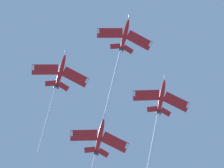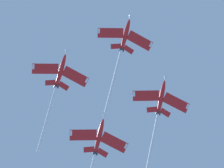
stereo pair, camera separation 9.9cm
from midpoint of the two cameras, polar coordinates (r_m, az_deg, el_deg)
name	(u,v)px [view 2 (the right image)]	position (r m, az deg, el deg)	size (l,w,h in m)	color
jet_lead	(122,51)	(147.30, 1.27, 4.52)	(32.06, 21.43, 11.34)	red
jet_left_wing	(158,115)	(144.26, 6.17, -4.21)	(36.54, 24.43, 13.03)	red
jet_right_wing	(57,85)	(144.38, -7.45, -0.10)	(31.83, 21.43, 11.25)	red
jet_slot	(94,158)	(141.47, -2.44, -9.93)	(38.07, 25.01, 12.33)	red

